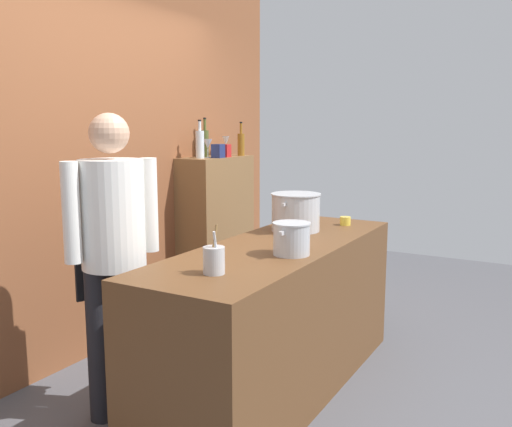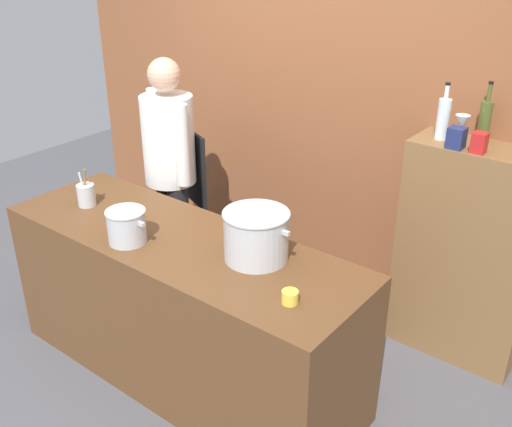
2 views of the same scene
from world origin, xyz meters
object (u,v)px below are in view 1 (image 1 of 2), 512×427
Objects in this scene: wine_bottle_amber at (241,144)px; utensil_crock at (214,260)px; wine_bottle_olive at (205,142)px; stockpot_small at (292,239)px; wine_glass_short at (208,144)px; butter_jar at (345,221)px; wine_bottle_clear at (200,144)px; stockpot_large at (296,212)px; spice_tin_red at (226,151)px; chef at (113,244)px; wine_glass_tall at (226,142)px; spice_tin_navy at (218,151)px.

utensil_crock is at bearing -151.98° from wine_bottle_amber.
wine_bottle_olive is at bearing 35.73° from utensil_crock.
stockpot_small is 1.75× the size of wine_glass_short.
stockpot_small is at bearing -176.39° from butter_jar.
wine_bottle_clear is (0.09, 1.30, 0.51)m from butter_jar.
stockpot_large is 1.26m from spice_tin_red.
chef reaches higher than utensil_crock.
wine_glass_tall is (2.05, 0.60, 0.48)m from chef.
wine_bottle_amber is at bearing -145.86° from chef.
chef is at bearing 154.75° from stockpot_large.
wine_bottle_amber is at bearing -13.05° from wine_glass_short.
wine_glass_short is at bearing -135.03° from wine_bottle_olive.
wine_bottle_clear reaches higher than wine_glass_tall.
wine_glass_short is (-0.09, -0.09, -0.01)m from wine_bottle_olive.
spice_tin_navy is (-0.37, -0.00, -0.05)m from wine_bottle_amber.
wine_bottle_olive is 0.20m from spice_tin_red.
chef is 2.18m from wine_bottle_amber.
chef reaches higher than butter_jar.
wine_glass_tall is at bearing 5.88° from wine_bottle_clear.
stockpot_large is at bearing -118.82° from wine_bottle_olive.
utensil_crock is at bearing 164.30° from stockpot_small.
chef is 15.34× the size of spice_tin_red.
butter_jar is at bearing 175.07° from chef.
wine_glass_short reaches higher than butter_jar.
wine_bottle_amber is 1.74× the size of wine_glass_tall.
wine_bottle_clear is (-0.50, 0.09, 0.01)m from wine_bottle_amber.
stockpot_small is 1.59× the size of wine_glass_tall.
chef is at bearing -163.78° from wine_glass_tall.
spice_tin_navy is at bearing 32.82° from utensil_crock.
wine_bottle_clear is 0.21m from wine_bottle_olive.
chef reaches higher than wine_bottle_olive.
chef is at bearing 153.28° from butter_jar.
wine_bottle_clear is 1.83× the size of wine_glass_tall.
utensil_crock is (-0.53, 0.15, -0.02)m from stockpot_small.
wine_bottle_clear is at bearing 85.98° from butter_jar.
utensil_crock is 0.71× the size of wine_bottle_olive.
wine_bottle_clear reaches higher than butter_jar.
utensil_crock is at bearing 176.75° from butter_jar.
chef reaches higher than wine_bottle_amber.
wine_bottle_amber is at bearing -76.86° from wine_glass_tall.
wine_glass_tall is (1.54, 1.41, 0.46)m from stockpot_small.
spice_tin_navy is (1.71, 0.45, 0.42)m from chef.
stockpot_large is 1.43× the size of stockpot_small.
spice_tin_red is at bearing 179.97° from wine_bottle_amber.
spice_tin_red is (0.12, 0.00, -0.00)m from spice_tin_navy.
wine_bottle_olive reaches higher than wine_bottle_clear.
spice_tin_navy is (-0.34, -0.14, -0.06)m from wine_glass_tall.
chef is 1.84m from wine_glass_short.
stockpot_small is 2.07m from wine_bottle_amber.
stockpot_small is (-0.63, -0.28, -0.04)m from stockpot_large.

